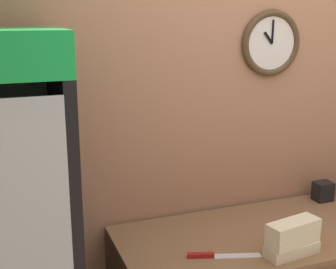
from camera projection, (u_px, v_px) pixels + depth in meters
name	position (u px, v px, depth m)	size (l,w,h in m)	color
wall_back	(251.00, 126.00, 2.80)	(5.20, 0.10, 2.70)	#AD7A5B
sandwich_stack_bottom	(292.00, 249.00, 2.26)	(0.28, 0.13, 0.06)	beige
sandwich_stack_middle	(293.00, 238.00, 2.24)	(0.29, 0.15, 0.06)	beige
sandwich_stack_top	(294.00, 227.00, 2.23)	(0.29, 0.15, 0.06)	beige
chefs_knife	(214.00, 255.00, 2.24)	(0.35, 0.14, 0.02)	silver
napkin_dispenser	(323.00, 191.00, 2.91)	(0.11, 0.09, 0.12)	black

